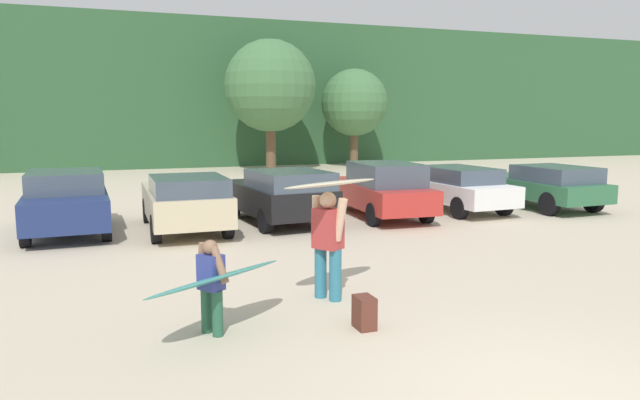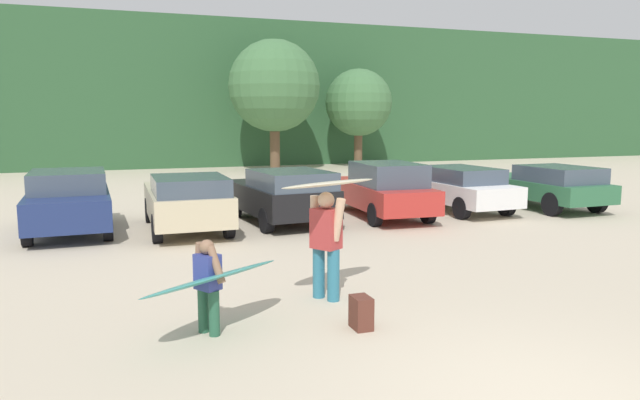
# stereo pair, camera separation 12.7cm
# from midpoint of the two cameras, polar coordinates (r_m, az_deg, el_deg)

# --- Properties ---
(ground_plane) EXTENTS (120.00, 120.00, 0.00)m
(ground_plane) POSITION_cam_midpoint_polar(r_m,az_deg,el_deg) (6.82, 20.59, -17.34)
(ground_plane) COLOR beige
(hillside_ridge) EXTENTS (108.00, 12.00, 8.53)m
(hillside_ridge) POSITION_cam_midpoint_polar(r_m,az_deg,el_deg) (40.49, -14.43, 9.70)
(hillside_ridge) COLOR #2D5633
(hillside_ridge) RESTS_ON ground_plane
(tree_far_left) EXTENTS (4.89, 4.89, 6.99)m
(tree_far_left) POSITION_cam_midpoint_polar(r_m,az_deg,el_deg) (32.11, -4.94, 10.89)
(tree_far_left) COLOR brown
(tree_far_left) RESTS_ON ground_plane
(tree_far_right) EXTENTS (3.86, 3.86, 5.65)m
(tree_far_right) POSITION_cam_midpoint_polar(r_m,az_deg,el_deg) (34.62, 3.23, 9.34)
(tree_far_right) COLOR brown
(tree_far_right) RESTS_ON ground_plane
(parked_car_navy) EXTENTS (2.03, 4.21, 1.54)m
(parked_car_navy) POSITION_cam_midpoint_polar(r_m,az_deg,el_deg) (15.95, -23.48, -0.06)
(parked_car_navy) COLOR navy
(parked_car_navy) RESTS_ON ground_plane
(parked_car_champagne) EXTENTS (1.89, 4.37, 1.46)m
(parked_car_champagne) POSITION_cam_midpoint_polar(r_m,az_deg,el_deg) (15.28, -13.12, -0.05)
(parked_car_champagne) COLOR beige
(parked_car_champagne) RESTS_ON ground_plane
(parked_car_black) EXTENTS (2.29, 4.19, 1.49)m
(parked_car_black) POSITION_cam_midpoint_polar(r_m,az_deg,el_deg) (16.03, -4.06, 0.55)
(parked_car_black) COLOR black
(parked_car_black) RESTS_ON ground_plane
(parked_car_red) EXTENTS (1.94, 4.66, 1.60)m
(parked_car_red) POSITION_cam_midpoint_polar(r_m,az_deg,el_deg) (17.15, 5.66, 1.06)
(parked_car_red) COLOR #B72D28
(parked_car_red) RESTS_ON ground_plane
(parked_car_white) EXTENTS (1.95, 4.60, 1.36)m
(parked_car_white) POSITION_cam_midpoint_polar(r_m,az_deg,el_deg) (18.72, 12.58, 1.25)
(parked_car_white) COLOR white
(parked_car_white) RESTS_ON ground_plane
(parked_car_forest_green) EXTENTS (2.00, 4.67, 1.38)m
(parked_car_forest_green) POSITION_cam_midpoint_polar(r_m,az_deg,el_deg) (20.04, 20.40, 1.40)
(parked_car_forest_green) COLOR #2D6642
(parked_car_forest_green) RESTS_ON ground_plane
(person_adult) EXTENTS (0.49, 0.64, 1.72)m
(person_adult) POSITION_cam_midpoint_polar(r_m,az_deg,el_deg) (9.28, 0.38, -3.79)
(person_adult) COLOR teal
(person_adult) RESTS_ON ground_plane
(person_child) EXTENTS (0.40, 0.55, 1.28)m
(person_child) POSITION_cam_midpoint_polar(r_m,az_deg,el_deg) (7.98, -10.91, -7.72)
(person_child) COLOR #26593F
(person_child) RESTS_ON ground_plane
(surfboard_cream) EXTENTS (1.92, 1.22, 0.14)m
(surfboard_cream) POSITION_cam_midpoint_polar(r_m,az_deg,el_deg) (9.01, 0.74, 1.60)
(surfboard_cream) COLOR beige
(surfboard_teal) EXTENTS (2.29, 1.82, 0.29)m
(surfboard_teal) POSITION_cam_midpoint_polar(r_m,az_deg,el_deg) (7.96, -10.38, -7.44)
(surfboard_teal) COLOR teal
(backpack_dropped) EXTENTS (0.24, 0.34, 0.45)m
(backpack_dropped) POSITION_cam_midpoint_polar(r_m,az_deg,el_deg) (8.21, 3.86, -10.78)
(backpack_dropped) COLOR #592D23
(backpack_dropped) RESTS_ON ground_plane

